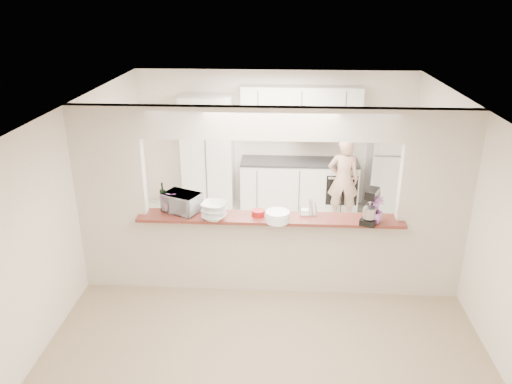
# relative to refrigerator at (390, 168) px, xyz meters

# --- Properties ---
(floor) EXTENTS (6.00, 6.00, 0.00)m
(floor) POSITION_rel_refrigerator_xyz_m (-2.05, -2.65, -0.85)
(floor) COLOR tan
(floor) RESTS_ON ground
(tile_overlay) EXTENTS (5.00, 2.90, 0.01)m
(tile_overlay) POSITION_rel_refrigerator_xyz_m (-2.05, -1.10, -0.84)
(tile_overlay) COLOR silver
(tile_overlay) RESTS_ON floor
(partition) EXTENTS (5.00, 0.15, 2.50)m
(partition) POSITION_rel_refrigerator_xyz_m (-2.05, -2.65, 0.63)
(partition) COLOR beige
(partition) RESTS_ON floor
(bar_counter) EXTENTS (3.40, 0.38, 1.09)m
(bar_counter) POSITION_rel_refrigerator_xyz_m (-2.05, -2.65, -0.27)
(bar_counter) COLOR beige
(bar_counter) RESTS_ON floor
(kitchen_cabinets) EXTENTS (3.15, 0.62, 2.25)m
(kitchen_cabinets) POSITION_rel_refrigerator_xyz_m (-2.24, 0.07, 0.12)
(kitchen_cabinets) COLOR silver
(kitchen_cabinets) RESTS_ON floor
(refrigerator) EXTENTS (0.75, 0.70, 1.70)m
(refrigerator) POSITION_rel_refrigerator_xyz_m (0.00, 0.00, 0.00)
(refrigerator) COLOR #BABBC0
(refrigerator) RESTS_ON floor
(flower_left) EXTENTS (0.28, 0.24, 0.29)m
(flower_left) POSITION_rel_refrigerator_xyz_m (-3.35, -2.60, 0.39)
(flower_left) COLOR #EA7CDF
(flower_left) RESTS_ON bar_counter
(wine_bottle_a) EXTENTS (0.07, 0.07, 0.37)m
(wine_bottle_a) POSITION_rel_refrigerator_xyz_m (-3.45, -2.58, 0.38)
(wine_bottle_a) COLOR black
(wine_bottle_a) RESTS_ON bar_counter
(wine_bottle_b) EXTENTS (0.08, 0.08, 0.39)m
(wine_bottle_b) POSITION_rel_refrigerator_xyz_m (-3.45, -2.58, 0.39)
(wine_bottle_b) COLOR black
(wine_bottle_b) RESTS_ON bar_counter
(toaster_oven) EXTENTS (0.55, 0.48, 0.26)m
(toaster_oven) POSITION_rel_refrigerator_xyz_m (-3.20, -2.60, 0.37)
(toaster_oven) COLOR #B0AFB5
(toaster_oven) RESTS_ON bar_counter
(serving_bowls) EXTENTS (0.36, 0.36, 0.22)m
(serving_bowls) POSITION_rel_refrigerator_xyz_m (-2.75, -2.82, 0.35)
(serving_bowls) COLOR silver
(serving_bowls) RESTS_ON bar_counter
(plate_stack_a) EXTENTS (0.30, 0.30, 0.14)m
(plate_stack_a) POSITION_rel_refrigerator_xyz_m (-1.95, -2.84, 0.31)
(plate_stack_a) COLOR white
(plate_stack_a) RESTS_ON bar_counter
(plate_stack_b) EXTENTS (0.30, 0.30, 0.11)m
(plate_stack_b) POSITION_rel_refrigerator_xyz_m (-1.95, -2.84, 0.29)
(plate_stack_b) COLOR white
(plate_stack_b) RESTS_ON bar_counter
(red_bowl) EXTENTS (0.17, 0.17, 0.08)m
(red_bowl) POSITION_rel_refrigerator_xyz_m (-2.20, -2.68, 0.28)
(red_bowl) COLOR maroon
(red_bowl) RESTS_ON bar_counter
(tan_bowl) EXTENTS (0.17, 0.17, 0.08)m
(tan_bowl) POSITION_rel_refrigerator_xyz_m (-1.92, -2.68, 0.28)
(tan_bowl) COLOR beige
(tan_bowl) RESTS_ON bar_counter
(utensil_caddy) EXTENTS (0.23, 0.14, 0.21)m
(utensil_caddy) POSITION_rel_refrigerator_xyz_m (-1.56, -2.60, 0.33)
(utensil_caddy) COLOR silver
(utensil_caddy) RESTS_ON bar_counter
(stand_mixer) EXTENTS (0.30, 0.35, 0.45)m
(stand_mixer) POSITION_rel_refrigerator_xyz_m (-0.79, -2.79, 0.44)
(stand_mixer) COLOR black
(stand_mixer) RESTS_ON bar_counter
(flower_right) EXTENTS (0.22, 0.22, 0.36)m
(flower_right) POSITION_rel_refrigerator_xyz_m (-0.75, -2.80, 0.42)
(flower_right) COLOR #C873D5
(flower_right) RESTS_ON bar_counter
(person) EXTENTS (0.56, 0.38, 1.47)m
(person) POSITION_rel_refrigerator_xyz_m (-0.85, -0.35, -0.11)
(person) COLOR tan
(person) RESTS_ON floor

